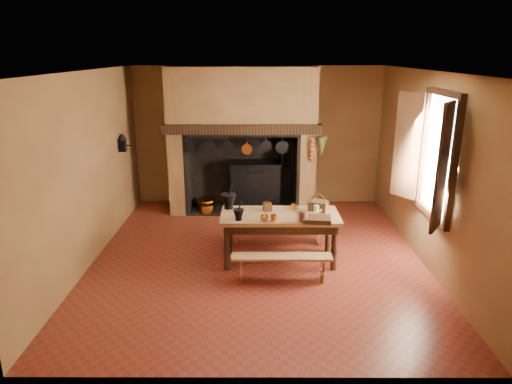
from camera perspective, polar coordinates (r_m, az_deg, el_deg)
floor at (r=7.17m, az=0.22°, el=-8.10°), size 5.50×5.50×0.00m
ceiling at (r=6.49m, az=0.25°, el=14.88°), size 5.50×5.50×0.00m
back_wall at (r=9.38m, az=0.21°, el=6.97°), size 5.00×0.02×2.80m
wall_left at (r=7.14m, az=-20.29°, el=2.65°), size 0.02×5.50×2.80m
wall_right at (r=7.15m, az=20.73°, el=2.62°), size 0.02×5.50×2.80m
wall_front at (r=4.08m, az=0.29°, el=-6.78°), size 5.00×0.02×2.80m
chimney_breast at (r=8.88m, az=-1.74°, el=9.08°), size 2.95×0.96×2.80m
iron_range at (r=9.29m, az=-0.05°, el=1.07°), size 1.12×0.55×1.60m
hearth_pans at (r=9.25m, az=-6.31°, el=-1.64°), size 0.51×0.62×0.20m
hanging_pans at (r=8.47m, az=-2.09°, el=5.58°), size 1.92×0.29×0.27m
onion_string at (r=8.51m, az=7.00°, el=5.31°), size 0.12×0.10×0.46m
herb_bunch at (r=8.52m, az=8.21°, el=5.63°), size 0.20×0.20×0.35m
window at (r=6.66m, az=20.94°, el=4.26°), size 0.39×1.75×1.76m
wall_coffee_mill at (r=8.53m, az=-16.36°, el=6.05°), size 0.23×0.16×0.31m
work_table at (r=6.80m, az=3.00°, el=-3.72°), size 1.75×0.78×0.76m
bench_front at (r=6.34m, az=3.23°, el=-8.74°), size 1.38×0.24×0.39m
bench_back at (r=7.50m, az=2.73°, el=-3.95°), size 1.71×0.30×0.48m
mortar_large at (r=6.96m, az=-3.44°, el=-1.06°), size 0.23×0.23×0.39m
mortar_small at (r=6.49m, az=-2.19°, el=-2.77°), size 0.16×0.16×0.27m
coffee_grinder at (r=6.87m, az=1.42°, el=-1.79°), size 0.18×0.14×0.19m
brass_mug_a at (r=6.45m, az=2.21°, el=-3.29°), size 0.11×0.11×0.10m
brass_mug_b at (r=6.95m, az=4.79°, el=-1.80°), size 0.11×0.11×0.10m
mixing_bowl at (r=6.82m, az=6.86°, el=-2.33°), size 0.37×0.37×0.08m
stoneware_crock at (r=6.46m, az=5.94°, el=-3.03°), size 0.17×0.17×0.16m
glass_jar at (r=6.79m, az=7.56°, el=-2.21°), size 0.08×0.08×0.13m
wicker_basket at (r=6.93m, az=7.76°, el=-1.67°), size 0.32×0.28×0.26m
wooden_tray at (r=6.50m, az=7.62°, el=-3.41°), size 0.41×0.31×0.07m
brass_cup at (r=6.47m, az=1.05°, el=-3.27°), size 0.13×0.13×0.09m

